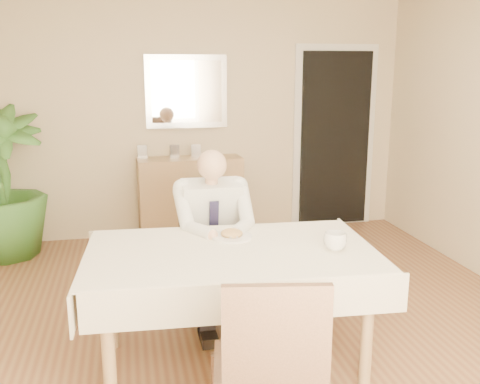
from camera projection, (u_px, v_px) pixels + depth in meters
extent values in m
plane|color=brown|center=(251.00, 339.00, 3.64)|extent=(5.00, 5.00, 0.00)
cube|color=#CCB78D|center=(198.00, 115.00, 5.72)|extent=(4.50, 0.02, 2.60)
cube|color=silver|center=(334.00, 139.00, 6.08)|extent=(0.96, 0.03, 2.10)
cube|color=black|center=(335.00, 140.00, 6.06)|extent=(0.80, 0.05, 1.95)
cube|color=silver|center=(186.00, 92.00, 5.61)|extent=(0.86, 0.03, 0.76)
cube|color=white|center=(187.00, 92.00, 5.59)|extent=(0.74, 0.02, 0.64)
cube|color=olive|center=(231.00, 255.00, 3.17)|extent=(1.65, 1.00, 0.04)
cube|color=beige|center=(231.00, 251.00, 3.17)|extent=(1.76, 1.10, 0.01)
cube|color=beige|center=(250.00, 303.00, 2.72)|extent=(1.70, 0.12, 0.22)
cube|color=beige|center=(217.00, 241.00, 3.67)|extent=(1.70, 0.12, 0.22)
cube|color=beige|center=(84.00, 279.00, 3.02)|extent=(0.08, 1.00, 0.22)
cube|color=beige|center=(363.00, 257.00, 3.37)|extent=(0.08, 1.00, 0.22)
cylinder|color=olive|center=(109.00, 356.00, 2.76)|extent=(0.07, 0.07, 0.70)
cylinder|color=olive|center=(367.00, 329.00, 3.05)|extent=(0.07, 0.07, 0.70)
cylinder|color=olive|center=(112.00, 297.00, 3.47)|extent=(0.07, 0.07, 0.70)
cylinder|color=olive|center=(321.00, 279.00, 3.76)|extent=(0.07, 0.07, 0.70)
cube|color=#483020|center=(211.00, 254.00, 4.00)|extent=(0.45, 0.45, 0.04)
cube|color=#483020|center=(206.00, 214.00, 4.13)|extent=(0.43, 0.06, 0.43)
cylinder|color=#483020|center=(190.00, 295.00, 3.84)|extent=(0.04, 0.04, 0.42)
cylinder|color=#483020|center=(240.00, 290.00, 3.92)|extent=(0.04, 0.04, 0.42)
cylinder|color=#483020|center=(184.00, 276.00, 4.19)|extent=(0.04, 0.04, 0.42)
cylinder|color=#483020|center=(230.00, 272.00, 4.27)|extent=(0.04, 0.04, 0.42)
cube|color=#483020|center=(263.00, 368.00, 2.45)|extent=(0.53, 0.53, 0.04)
cube|color=#483020|center=(276.00, 336.00, 2.19)|extent=(0.45, 0.12, 0.45)
cube|color=silver|center=(211.00, 216.00, 3.89)|extent=(0.42, 0.31, 0.55)
cube|color=black|center=(214.00, 225.00, 3.78)|extent=(0.07, 0.08, 0.36)
cylinder|color=tan|center=(211.00, 179.00, 3.78)|extent=(0.09, 0.09, 0.08)
sphere|color=tan|center=(212.00, 165.00, 3.73)|extent=(0.21, 0.21, 0.21)
cube|color=black|center=(202.00, 256.00, 3.73)|extent=(0.13, 0.42, 0.13)
cube|color=black|center=(230.00, 254.00, 3.78)|extent=(0.13, 0.42, 0.13)
cube|color=black|center=(206.00, 306.00, 3.63)|extent=(0.11, 0.12, 0.45)
cube|color=black|center=(235.00, 303.00, 3.67)|extent=(0.11, 0.12, 0.45)
cube|color=black|center=(208.00, 335.00, 3.62)|extent=(0.11, 0.26, 0.07)
cube|color=black|center=(237.00, 332.00, 3.66)|extent=(0.11, 0.26, 0.07)
cylinder|color=white|center=(232.00, 237.00, 3.38)|extent=(0.26, 0.26, 0.02)
ellipsoid|color=olive|center=(232.00, 233.00, 3.37)|extent=(0.14, 0.14, 0.06)
cylinder|color=silver|center=(240.00, 237.00, 3.33)|extent=(0.01, 0.13, 0.01)
cylinder|color=silver|center=(227.00, 237.00, 3.31)|extent=(0.01, 0.13, 0.01)
imported|color=white|center=(335.00, 241.00, 3.15)|extent=(0.17, 0.17, 0.11)
cube|color=olive|center=(191.00, 198.00, 5.72)|extent=(1.10, 0.42, 0.87)
cube|color=silver|center=(142.00, 152.00, 5.57)|extent=(0.10, 0.02, 0.14)
cube|color=silver|center=(174.00, 151.00, 5.60)|extent=(0.10, 0.02, 0.14)
cube|color=silver|center=(196.00, 151.00, 5.62)|extent=(0.10, 0.02, 0.14)
imported|color=#305E21|center=(1.00, 183.00, 5.08)|extent=(0.98, 0.98, 1.46)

